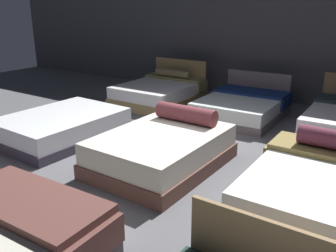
{
  "coord_description": "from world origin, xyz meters",
  "views": [
    {
      "loc": [
        2.72,
        -4.15,
        2.28
      ],
      "look_at": [
        -0.3,
        0.39,
        0.43
      ],
      "focal_mm": 39.02,
      "sensor_mm": 36.0,
      "label": 1
    }
  ],
  "objects_px": {
    "bed_4": "(163,149)",
    "bed_7": "(242,107)",
    "bed_5": "(325,191)",
    "bed_6": "(160,92)",
    "bed_3": "(62,126)"
  },
  "relations": [
    {
      "from": "bed_3",
      "to": "bed_6",
      "type": "relative_size",
      "value": 1.07
    },
    {
      "from": "bed_3",
      "to": "bed_4",
      "type": "bearing_deg",
      "value": 2.29
    },
    {
      "from": "bed_6",
      "to": "bed_7",
      "type": "bearing_deg",
      "value": -0.62
    },
    {
      "from": "bed_5",
      "to": "bed_7",
      "type": "distance_m",
      "value": 3.67
    },
    {
      "from": "bed_4",
      "to": "bed_7",
      "type": "relative_size",
      "value": 1.04
    },
    {
      "from": "bed_6",
      "to": "bed_4",
      "type": "bearing_deg",
      "value": -54.76
    },
    {
      "from": "bed_4",
      "to": "bed_7",
      "type": "bearing_deg",
      "value": 91.13
    },
    {
      "from": "bed_4",
      "to": "bed_5",
      "type": "xyz_separation_m",
      "value": [
        2.22,
        0.0,
        -0.01
      ]
    },
    {
      "from": "bed_4",
      "to": "bed_6",
      "type": "relative_size",
      "value": 1.03
    },
    {
      "from": "bed_3",
      "to": "bed_4",
      "type": "xyz_separation_m",
      "value": [
        2.15,
        0.0,
        0.06
      ]
    },
    {
      "from": "bed_6",
      "to": "bed_5",
      "type": "bearing_deg",
      "value": -34.42
    },
    {
      "from": "bed_6",
      "to": "bed_7",
      "type": "height_order",
      "value": "bed_6"
    },
    {
      "from": "bed_7",
      "to": "bed_4",
      "type": "bearing_deg",
      "value": -91.01
    },
    {
      "from": "bed_4",
      "to": "bed_6",
      "type": "height_order",
      "value": "bed_6"
    },
    {
      "from": "bed_5",
      "to": "bed_4",
      "type": "bearing_deg",
      "value": -179.98
    }
  ]
}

